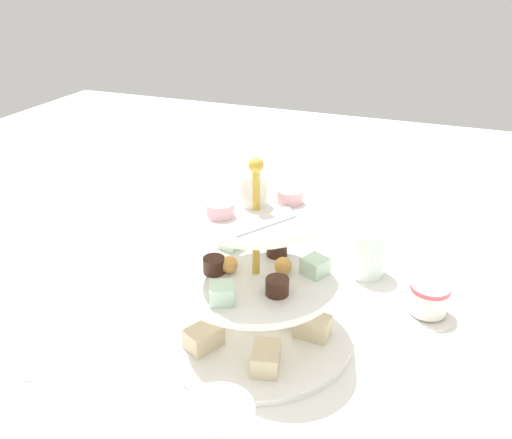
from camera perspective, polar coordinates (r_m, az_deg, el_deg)
ground_plane at (r=0.79m, az=0.00°, el=-12.15°), size 2.40×2.40×0.00m
tiered_serving_stand at (r=0.74m, az=0.02°, el=-7.41°), size 0.28×0.28×0.27m
water_glass_short_left at (r=0.92m, az=11.68°, el=-3.46°), size 0.06×0.06×0.08m
teacup_with_saucer at (r=0.85m, az=17.84°, el=-8.20°), size 0.09×0.09×0.05m
butter_knife_left at (r=0.84m, az=-21.58°, el=-11.64°), size 0.16×0.09×0.00m
butter_knife_right at (r=0.70m, az=21.87°, el=-19.95°), size 0.17×0.04×0.00m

